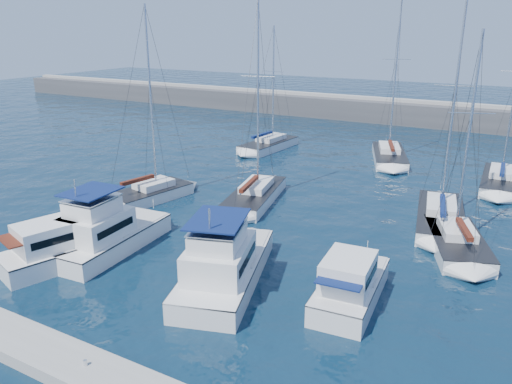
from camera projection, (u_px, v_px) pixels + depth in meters
The scene contains 15 objects.
ground at pixel (230, 268), 29.37m from camera, with size 220.00×220.00×0.00m, color black.
breakwater at pixel (421, 117), 72.09m from camera, with size 160.00×6.00×4.45m.
dock at pixel (86, 372), 20.17m from camera, with size 40.00×2.20×0.60m, color gray.
dock_cleat_centre at pixel (85, 363), 20.03m from camera, with size 0.16×0.16×0.25m, color silver.
motor_yacht_port_outer at pixel (59, 250), 29.61m from camera, with size 4.92×7.67×3.20m.
motor_yacht_port_inner at pixel (105, 235), 31.29m from camera, with size 4.09×8.70×4.69m.
motor_yacht_stbd_inner at pixel (224, 266), 27.17m from camera, with size 6.32×10.35×4.69m.
motor_yacht_stbd_outer at pixel (350, 286), 25.45m from camera, with size 3.28×6.87×3.20m.
sailboat_mid_a at pixel (151, 193), 40.85m from camera, with size 4.41×7.35×15.49m.
sailboat_mid_b at pixel (255, 195), 40.43m from camera, with size 4.89×9.41×15.88m.
sailboat_mid_d at pixel (440, 217), 35.89m from camera, with size 4.78×9.84×15.59m.
sailboat_mid_e at pixel (457, 242), 31.64m from camera, with size 5.36×7.96×13.79m.
sailboat_back_a at pixel (269, 145), 57.55m from camera, with size 3.87×8.72×13.96m.
sailboat_back_b at pixel (389, 155), 52.83m from camera, with size 6.07×9.97×16.65m.
sailboat_back_c at pixel (501, 181), 44.22m from camera, with size 3.42×9.06×15.92m.
Camera 1 is at (14.20, -22.33, 13.60)m, focal length 35.00 mm.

